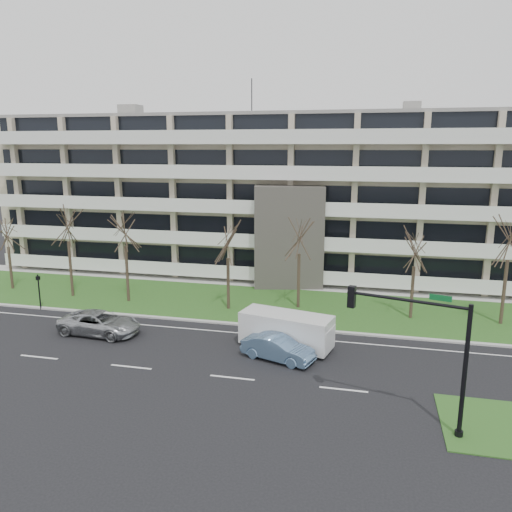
% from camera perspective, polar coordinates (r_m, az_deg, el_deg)
% --- Properties ---
extents(ground, '(160.00, 160.00, 0.00)m').
position_cam_1_polar(ground, '(28.01, -2.73, -13.73)').
color(ground, black).
rests_on(ground, ground).
extents(grass_verge, '(90.00, 10.00, 0.06)m').
position_cam_1_polar(grass_verge, '(39.76, 2.37, -5.58)').
color(grass_verge, '#24541C').
rests_on(grass_verge, ground).
extents(curb, '(90.00, 0.35, 0.12)m').
position_cam_1_polar(curb, '(35.12, 0.84, -8.01)').
color(curb, '#B2B2AD').
rests_on(curb, ground).
extents(sidewalk, '(90.00, 2.00, 0.08)m').
position_cam_1_polar(sidewalk, '(44.94, 3.68, -3.44)').
color(sidewalk, '#B2B2AD').
rests_on(sidewalk, ground).
extents(lane_edge_line, '(90.00, 0.12, 0.01)m').
position_cam_1_polar(lane_edge_line, '(33.77, 0.29, -8.97)').
color(lane_edge_line, white).
rests_on(lane_edge_line, ground).
extents(apartment_building, '(60.50, 15.10, 18.75)m').
position_cam_1_polar(apartment_building, '(50.18, 5.08, 7.03)').
color(apartment_building, tan).
rests_on(apartment_building, ground).
extents(silver_pickup, '(5.63, 2.87, 1.52)m').
position_cam_1_polar(silver_pickup, '(35.26, -17.42, -7.31)').
color(silver_pickup, '#A4A7AB').
rests_on(silver_pickup, ground).
extents(blue_sedan, '(4.64, 2.82, 1.44)m').
position_cam_1_polar(blue_sedan, '(29.85, 2.51, -10.48)').
color(blue_sedan, '#698FB7').
rests_on(blue_sedan, ground).
extents(white_van, '(6.00, 3.32, 2.20)m').
position_cam_1_polar(white_van, '(31.31, 3.61, -8.19)').
color(white_van, silver).
rests_on(white_van, ground).
extents(traffic_signal, '(5.25, 1.69, 6.26)m').
position_cam_1_polar(traffic_signal, '(23.09, 18.55, -9.31)').
color(traffic_signal, black).
rests_on(traffic_signal, ground).
extents(pedestrian_signal, '(0.26, 0.21, 2.77)m').
position_cam_1_polar(pedestrian_signal, '(41.68, -23.57, -3.30)').
color(pedestrian_signal, black).
rests_on(pedestrian_signal, ground).
extents(tree_0, '(3.38, 3.38, 6.76)m').
position_cam_1_polar(tree_0, '(47.96, -26.63, 2.64)').
color(tree_0, '#382B21').
rests_on(tree_0, ground).
extents(tree_1, '(4.19, 4.19, 8.37)m').
position_cam_1_polar(tree_1, '(43.37, -20.83, 3.93)').
color(tree_1, '#382B21').
rests_on(tree_1, ground).
extents(tree_2, '(4.08, 4.08, 8.16)m').
position_cam_1_polar(tree_2, '(40.51, -14.82, 3.54)').
color(tree_2, '#382B21').
rests_on(tree_2, ground).
extents(tree_3, '(3.60, 3.60, 7.20)m').
position_cam_1_polar(tree_3, '(37.47, -3.26, 2.08)').
color(tree_3, '#382B21').
rests_on(tree_3, ground).
extents(tree_4, '(3.85, 3.85, 7.70)m').
position_cam_1_polar(tree_4, '(37.78, 5.00, 2.74)').
color(tree_4, '#382B21').
rests_on(tree_4, ground).
extents(tree_5, '(3.48, 3.48, 6.97)m').
position_cam_1_polar(tree_5, '(37.12, 17.75, 1.10)').
color(tree_5, '#382B21').
rests_on(tree_5, ground).
extents(tree_6, '(4.17, 4.17, 8.33)m').
position_cam_1_polar(tree_6, '(38.11, 27.07, 2.24)').
color(tree_6, '#382B21').
rests_on(tree_6, ground).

